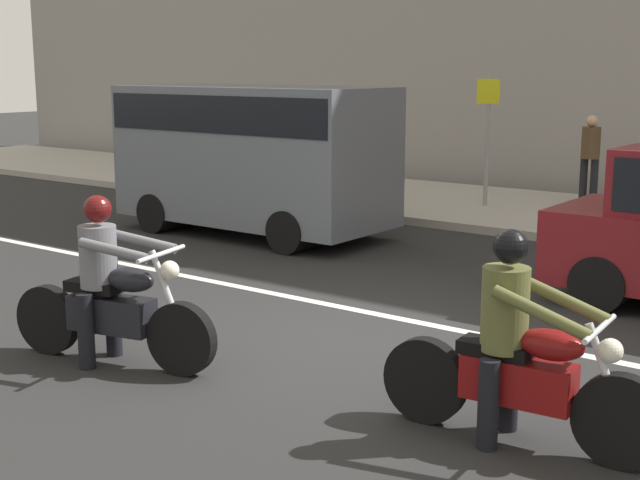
% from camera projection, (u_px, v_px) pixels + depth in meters
% --- Properties ---
extents(ground_plane, '(80.00, 80.00, 0.00)m').
position_uv_depth(ground_plane, '(352.00, 339.00, 8.78)').
color(ground_plane, '#252525').
extents(sidewalk_slab, '(40.00, 4.40, 0.14)m').
position_uv_depth(sidewalk_slab, '(620.00, 221.00, 15.04)').
color(sidewalk_slab, '#A8A399').
rests_on(sidewalk_slab, ground_plane).
extents(lane_marking_stripe, '(18.00, 0.14, 0.01)m').
position_uv_depth(lane_marking_stripe, '(475.00, 334.00, 8.95)').
color(lane_marking_stripe, silver).
rests_on(lane_marking_stripe, ground_plane).
extents(motorcycle_with_rider_gray, '(2.11, 0.79, 1.55)m').
position_uv_depth(motorcycle_with_rider_gray, '(110.00, 296.00, 7.96)').
color(motorcycle_with_rider_gray, black).
rests_on(motorcycle_with_rider_gray, ground_plane).
extents(motorcycle_with_rider_olive, '(2.12, 0.70, 1.57)m').
position_uv_depth(motorcycle_with_rider_olive, '(517.00, 359.00, 6.26)').
color(motorcycle_with_rider_olive, black).
rests_on(motorcycle_with_rider_olive, ground_plane).
extents(parked_van_slate_gray, '(4.47, 1.96, 2.36)m').
position_uv_depth(parked_van_slate_gray, '(253.00, 150.00, 13.99)').
color(parked_van_slate_gray, slate).
rests_on(parked_van_slate_gray, ground_plane).
extents(street_sign_post, '(0.44, 0.08, 2.33)m').
position_uv_depth(street_sign_post, '(487.00, 128.00, 15.96)').
color(street_sign_post, gray).
rests_on(street_sign_post, sidewalk_slab).
extents(pedestrian_bystander, '(0.34, 0.34, 1.65)m').
position_uv_depth(pedestrian_bystander, '(590.00, 153.00, 16.10)').
color(pedestrian_bystander, black).
rests_on(pedestrian_bystander, sidewalk_slab).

